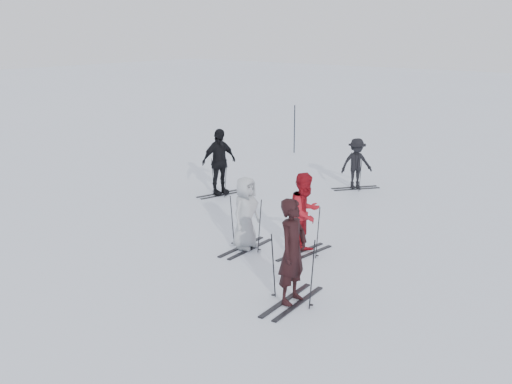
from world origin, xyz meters
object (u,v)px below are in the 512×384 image
at_px(skier_red, 305,215).
at_px(piste_marker, 294,129).
at_px(skier_uphill_left, 219,163).
at_px(skier_uphill_far, 356,164).
at_px(skier_near_dark, 293,253).
at_px(skier_grey, 246,214).

height_order(skier_red, piste_marker, piste_marker).
xyz_separation_m(skier_red, piste_marker, (-7.08, 9.50, 0.04)).
distance_m(skier_red, skier_uphill_left, 5.67).
bearing_deg(skier_red, skier_uphill_far, 24.18).
height_order(skier_near_dark, skier_uphill_left, skier_uphill_left).
distance_m(skier_near_dark, skier_uphill_far, 8.98).
xyz_separation_m(skier_uphill_left, piste_marker, (-2.08, 6.84, -0.04)).
relative_size(skier_uphill_left, piste_marker, 1.04).
xyz_separation_m(skier_near_dark, piste_marker, (-8.41, 11.83, -0.03)).
relative_size(skier_uphill_left, skier_uphill_far, 1.27).
bearing_deg(piste_marker, skier_uphill_far, -35.72).
relative_size(skier_grey, skier_uphill_far, 1.07).
distance_m(skier_uphill_left, piste_marker, 7.15).
height_order(skier_grey, piste_marker, piste_marker).
distance_m(skier_uphill_far, piste_marker, 6.08).
bearing_deg(skier_near_dark, skier_grey, 49.70).
relative_size(skier_near_dark, skier_grey, 1.18).
bearing_deg(piste_marker, skier_grey, -59.98).
bearing_deg(skier_uphill_left, skier_grey, -117.03).
bearing_deg(skier_near_dark, piste_marker, 29.33).
bearing_deg(skier_grey, piste_marker, 26.06).
height_order(skier_uphill_left, skier_uphill_far, skier_uphill_left).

